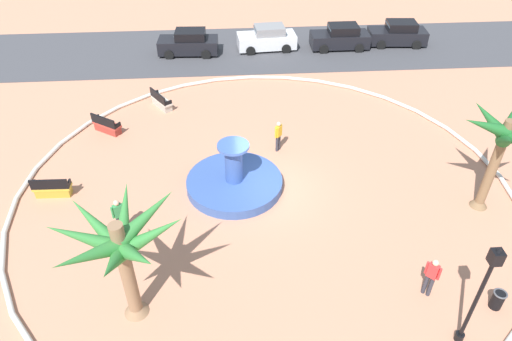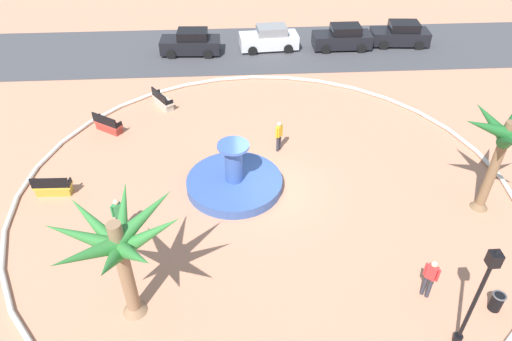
% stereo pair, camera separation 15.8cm
% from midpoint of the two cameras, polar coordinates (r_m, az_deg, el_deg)
% --- Properties ---
extents(ground_plane, '(80.00, 80.00, 0.00)m').
position_cam_midpoint_polar(ground_plane, '(20.84, 0.91, -2.23)').
color(ground_plane, tan).
extents(plaza_curb, '(21.76, 21.76, 0.20)m').
position_cam_midpoint_polar(plaza_curb, '(20.77, 0.91, -2.02)').
color(plaza_curb, silver).
rests_on(plaza_curb, ground).
extents(street_asphalt, '(48.00, 8.00, 0.03)m').
position_cam_midpoint_polar(street_asphalt, '(33.96, -1.32, 14.55)').
color(street_asphalt, '#424247').
rests_on(street_asphalt, ground).
extents(fountain, '(4.26, 4.26, 2.30)m').
position_cam_midpoint_polar(fountain, '(20.73, -2.86, -1.36)').
color(fountain, '#38569E').
rests_on(fountain, ground).
extents(palm_tree_near_fountain, '(4.14, 4.07, 4.30)m').
position_cam_midpoint_polar(palm_tree_near_fountain, '(14.53, -16.56, -8.79)').
color(palm_tree_near_fountain, '#8E6B4C').
rests_on(palm_tree_near_fountain, ground).
extents(palm_tree_by_curb, '(3.42, 3.27, 4.50)m').
position_cam_midpoint_polar(palm_tree_by_curb, '(20.24, 27.75, 3.36)').
color(palm_tree_by_curb, brown).
rests_on(palm_tree_by_curb, ground).
extents(bench_east, '(1.61, 1.31, 1.00)m').
position_cam_midpoint_polar(bench_east, '(25.61, -17.88, 5.16)').
color(bench_east, '#B73D33').
rests_on(bench_east, ground).
extents(bench_west, '(1.61, 0.54, 1.00)m').
position_cam_midpoint_polar(bench_west, '(22.14, -23.74, -2.09)').
color(bench_west, gold).
rests_on(bench_west, ground).
extents(bench_north, '(1.32, 1.60, 1.00)m').
position_cam_midpoint_polar(bench_north, '(27.12, -11.63, 8.19)').
color(bench_north, beige).
rests_on(bench_north, ground).
extents(lamppost, '(0.32, 0.32, 4.24)m').
position_cam_midpoint_polar(lamppost, '(15.21, 25.46, -13.01)').
color(lamppost, black).
rests_on(lamppost, ground).
extents(trash_bin, '(0.46, 0.46, 0.73)m').
position_cam_midpoint_polar(trash_bin, '(18.11, 27.15, -13.80)').
color(trash_bin, black).
rests_on(trash_bin, ground).
extents(person_cyclist_helmet, '(0.41, 0.40, 1.70)m').
position_cam_midpoint_polar(person_cyclist_helmet, '(17.14, 20.33, -11.91)').
color(person_cyclist_helmet, '#33333D').
rests_on(person_cyclist_helmet, ground).
extents(person_cyclist_photo, '(0.48, 0.34, 1.66)m').
position_cam_midpoint_polar(person_cyclist_photo, '(18.99, -16.59, -5.20)').
color(person_cyclist_photo, '#33333D').
rests_on(person_cyclist_photo, ground).
extents(person_pedestrian_stroll, '(0.37, 0.43, 1.62)m').
position_cam_midpoint_polar(person_pedestrian_stroll, '(22.72, 2.54, 4.40)').
color(person_pedestrian_stroll, '#33333D').
rests_on(person_pedestrian_stroll, ground).
extents(parked_car_leftmost, '(4.08, 2.07, 1.67)m').
position_cam_midpoint_polar(parked_car_leftmost, '(33.30, -8.35, 15.11)').
color(parked_car_leftmost, black).
rests_on(parked_car_leftmost, ground).
extents(parked_car_second, '(4.12, 2.15, 1.67)m').
position_cam_midpoint_polar(parked_car_second, '(33.71, 1.22, 15.78)').
color(parked_car_second, silver).
rests_on(parked_car_second, ground).
extents(parked_car_third, '(4.00, 1.93, 1.67)m').
position_cam_midpoint_polar(parked_car_third, '(34.38, 10.08, 15.67)').
color(parked_car_third, black).
rests_on(parked_car_third, ground).
extents(parked_car_rightmost, '(4.11, 2.15, 1.67)m').
position_cam_midpoint_polar(parked_car_rightmost, '(35.91, 16.76, 15.65)').
color(parked_car_rightmost, black).
rests_on(parked_car_rightmost, ground).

